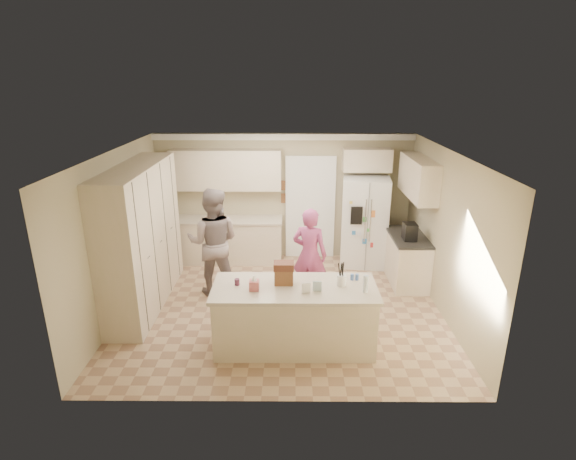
{
  "coord_description": "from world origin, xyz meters",
  "views": [
    {
      "loc": [
        0.14,
        -6.69,
        3.69
      ],
      "look_at": [
        0.1,
        0.35,
        1.25
      ],
      "focal_mm": 28.0,
      "sensor_mm": 36.0,
      "label": 1
    }
  ],
  "objects_px": {
    "coffee_maker": "(410,232)",
    "refrigerator": "(364,222)",
    "island_base": "(294,318)",
    "teen_boy": "(213,242)",
    "utensil_crock": "(342,280)",
    "teen_girl": "(310,255)",
    "dollhouse_body": "(284,276)",
    "tissue_box": "(254,285)"
  },
  "relations": [
    {
      "from": "island_base",
      "to": "dollhouse_body",
      "type": "xyz_separation_m",
      "value": [
        -0.15,
        0.1,
        0.6
      ]
    },
    {
      "from": "island_base",
      "to": "teen_boy",
      "type": "relative_size",
      "value": 1.15
    },
    {
      "from": "island_base",
      "to": "teen_girl",
      "type": "relative_size",
      "value": 1.35
    },
    {
      "from": "tissue_box",
      "to": "dollhouse_body",
      "type": "distance_m",
      "value": 0.45
    },
    {
      "from": "refrigerator",
      "to": "island_base",
      "type": "distance_m",
      "value": 3.3
    },
    {
      "from": "utensil_crock",
      "to": "dollhouse_body",
      "type": "xyz_separation_m",
      "value": [
        -0.8,
        0.05,
        0.04
      ]
    },
    {
      "from": "teen_boy",
      "to": "teen_girl",
      "type": "relative_size",
      "value": 1.17
    },
    {
      "from": "refrigerator",
      "to": "island_base",
      "type": "relative_size",
      "value": 0.82
    },
    {
      "from": "utensil_crock",
      "to": "dollhouse_body",
      "type": "distance_m",
      "value": 0.8
    },
    {
      "from": "island_base",
      "to": "teen_girl",
      "type": "xyz_separation_m",
      "value": [
        0.27,
        1.43,
        0.38
      ]
    },
    {
      "from": "utensil_crock",
      "to": "teen_boy",
      "type": "xyz_separation_m",
      "value": [
        -2.04,
        1.61,
        -0.05
      ]
    },
    {
      "from": "refrigerator",
      "to": "island_base",
      "type": "xyz_separation_m",
      "value": [
        -1.42,
        -2.95,
        -0.46
      ]
    },
    {
      "from": "refrigerator",
      "to": "teen_girl",
      "type": "xyz_separation_m",
      "value": [
        -1.16,
        -1.52,
        -0.08
      ]
    },
    {
      "from": "teen_girl",
      "to": "island_base",
      "type": "bearing_deg",
      "value": 97.64
    },
    {
      "from": "island_base",
      "to": "teen_boy",
      "type": "bearing_deg",
      "value": 129.97
    },
    {
      "from": "island_base",
      "to": "tissue_box",
      "type": "xyz_separation_m",
      "value": [
        -0.55,
        -0.1,
        0.56
      ]
    },
    {
      "from": "coffee_maker",
      "to": "utensil_crock",
      "type": "relative_size",
      "value": 2.0
    },
    {
      "from": "refrigerator",
      "to": "tissue_box",
      "type": "xyz_separation_m",
      "value": [
        -1.97,
        -3.05,
        0.1
      ]
    },
    {
      "from": "coffee_maker",
      "to": "teen_boy",
      "type": "bearing_deg",
      "value": -176.02
    },
    {
      "from": "utensil_crock",
      "to": "teen_boy",
      "type": "distance_m",
      "value": 2.6
    },
    {
      "from": "island_base",
      "to": "utensil_crock",
      "type": "relative_size",
      "value": 14.67
    },
    {
      "from": "island_base",
      "to": "tissue_box",
      "type": "relative_size",
      "value": 15.71
    },
    {
      "from": "coffee_maker",
      "to": "teen_boy",
      "type": "distance_m",
      "value": 3.45
    },
    {
      "from": "refrigerator",
      "to": "dollhouse_body",
      "type": "height_order",
      "value": "refrigerator"
    },
    {
      "from": "refrigerator",
      "to": "teen_girl",
      "type": "bearing_deg",
      "value": -120.29
    },
    {
      "from": "refrigerator",
      "to": "teen_girl",
      "type": "height_order",
      "value": "refrigerator"
    },
    {
      "from": "teen_girl",
      "to": "utensil_crock",
      "type": "bearing_deg",
      "value": 123.76
    },
    {
      "from": "refrigerator",
      "to": "island_base",
      "type": "bearing_deg",
      "value": -108.76
    },
    {
      "from": "tissue_box",
      "to": "island_base",
      "type": "bearing_deg",
      "value": 10.3
    },
    {
      "from": "dollhouse_body",
      "to": "teen_boy",
      "type": "bearing_deg",
      "value": 128.51
    },
    {
      "from": "teen_boy",
      "to": "refrigerator",
      "type": "bearing_deg",
      "value": -153.18
    },
    {
      "from": "dollhouse_body",
      "to": "teen_girl",
      "type": "relative_size",
      "value": 0.16
    },
    {
      "from": "refrigerator",
      "to": "tissue_box",
      "type": "bearing_deg",
      "value": -115.92
    },
    {
      "from": "utensil_crock",
      "to": "tissue_box",
      "type": "distance_m",
      "value": 1.21
    },
    {
      "from": "island_base",
      "to": "teen_girl",
      "type": "height_order",
      "value": "teen_girl"
    },
    {
      "from": "refrigerator",
      "to": "teen_boy",
      "type": "xyz_separation_m",
      "value": [
        -2.81,
        -1.29,
        0.05
      ]
    },
    {
      "from": "refrigerator",
      "to": "coffee_maker",
      "type": "relative_size",
      "value": 6.0
    },
    {
      "from": "refrigerator",
      "to": "teen_boy",
      "type": "bearing_deg",
      "value": -148.45
    },
    {
      "from": "island_base",
      "to": "tissue_box",
      "type": "bearing_deg",
      "value": -169.7
    },
    {
      "from": "coffee_maker",
      "to": "refrigerator",
      "type": "bearing_deg",
      "value": 121.02
    },
    {
      "from": "coffee_maker",
      "to": "teen_boy",
      "type": "height_order",
      "value": "teen_boy"
    },
    {
      "from": "island_base",
      "to": "utensil_crock",
      "type": "bearing_deg",
      "value": 4.4
    }
  ]
}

